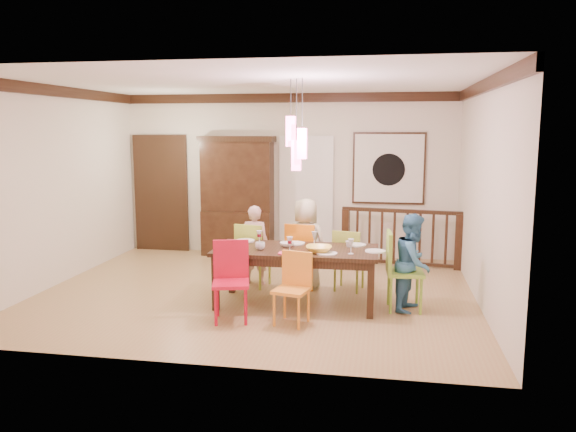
% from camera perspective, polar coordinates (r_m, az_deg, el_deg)
% --- Properties ---
extents(floor, '(6.00, 6.00, 0.00)m').
position_cam_1_polar(floor, '(8.00, -3.22, -7.73)').
color(floor, '#AA8452').
rests_on(floor, ground).
extents(ceiling, '(6.00, 6.00, 0.00)m').
position_cam_1_polar(ceiling, '(7.70, -3.41, 13.44)').
color(ceiling, white).
rests_on(ceiling, wall_back).
extents(wall_back, '(6.00, 0.00, 6.00)m').
position_cam_1_polar(wall_back, '(10.15, -0.07, 4.15)').
color(wall_back, beige).
rests_on(wall_back, floor).
extents(wall_left, '(0.00, 5.00, 5.00)m').
position_cam_1_polar(wall_left, '(8.90, -22.50, 2.81)').
color(wall_left, beige).
rests_on(wall_left, floor).
extents(wall_right, '(0.00, 5.00, 5.00)m').
position_cam_1_polar(wall_right, '(7.61, 19.26, 2.08)').
color(wall_right, beige).
rests_on(wall_right, floor).
extents(crown_molding, '(6.00, 5.00, 0.16)m').
position_cam_1_polar(crown_molding, '(7.69, -3.41, 12.85)').
color(crown_molding, black).
rests_on(crown_molding, wall_back).
extents(panel_door, '(1.04, 0.07, 2.24)m').
position_cam_1_polar(panel_door, '(10.83, -12.73, 2.10)').
color(panel_door, black).
rests_on(panel_door, wall_back).
extents(white_doorway, '(0.97, 0.05, 2.22)m').
position_cam_1_polar(white_doorway, '(10.11, 1.86, 1.85)').
color(white_doorway, silver).
rests_on(white_doorway, wall_back).
extents(painting, '(1.25, 0.06, 1.25)m').
position_cam_1_polar(painting, '(9.95, 10.19, 4.78)').
color(painting, black).
rests_on(painting, wall_back).
extents(pendant_cluster, '(0.27, 0.21, 1.14)m').
position_cam_1_polar(pendant_cluster, '(7.11, 0.86, 7.43)').
color(pendant_cluster, '#FB4B89').
rests_on(pendant_cluster, ceiling).
extents(dining_table, '(2.11, 0.98, 0.75)m').
position_cam_1_polar(dining_table, '(7.29, 0.83, -3.96)').
color(dining_table, black).
rests_on(dining_table, floor).
extents(chair_far_left, '(0.50, 0.50, 0.94)m').
position_cam_1_polar(chair_far_left, '(8.18, -3.47, -3.47)').
color(chair_far_left, '#AFC93B').
rests_on(chair_far_left, floor).
extents(chair_far_mid, '(0.47, 0.47, 0.96)m').
position_cam_1_polar(chair_far_mid, '(8.11, 1.53, -3.49)').
color(chair_far_mid, orange).
rests_on(chair_far_mid, floor).
extents(chair_far_right, '(0.47, 0.47, 0.88)m').
position_cam_1_polar(chair_far_right, '(8.03, 6.25, -4.00)').
color(chair_far_right, '#91A532').
rests_on(chair_far_right, floor).
extents(chair_near_left, '(0.52, 0.52, 0.95)m').
position_cam_1_polar(chair_near_left, '(6.74, -5.84, -6.14)').
color(chair_near_left, red).
rests_on(chair_near_left, floor).
extents(chair_near_mid, '(0.46, 0.46, 0.84)m').
position_cam_1_polar(chair_near_mid, '(6.61, 0.36, -6.95)').
color(chair_near_mid, orange).
rests_on(chair_near_mid, floor).
extents(chair_end_right, '(0.48, 0.48, 1.00)m').
position_cam_1_polar(chair_end_right, '(7.26, 11.81, -4.95)').
color(chair_end_right, '#87BB38').
rests_on(chair_end_right, floor).
extents(china_hutch, '(1.36, 0.46, 2.15)m').
position_cam_1_polar(china_hutch, '(10.18, -5.15, 2.06)').
color(china_hutch, black).
rests_on(china_hutch, floor).
extents(balustrade, '(2.01, 0.35, 0.96)m').
position_cam_1_polar(balustrade, '(9.59, 11.36, -2.04)').
color(balustrade, black).
rests_on(balustrade, floor).
extents(person_far_left, '(0.43, 0.29, 1.18)m').
position_cam_1_polar(person_far_left, '(8.29, -3.40, -2.94)').
color(person_far_left, beige).
rests_on(person_far_left, floor).
extents(person_far_mid, '(0.73, 0.57, 1.30)m').
position_cam_1_polar(person_far_mid, '(8.07, 1.80, -2.81)').
color(person_far_mid, '#BAB48C').
rests_on(person_far_mid, floor).
extents(person_end_right, '(0.62, 0.71, 1.24)m').
position_cam_1_polar(person_end_right, '(7.25, 12.60, -4.62)').
color(person_end_right, teal).
rests_on(person_end_right, floor).
extents(serving_bowl, '(0.36, 0.36, 0.08)m').
position_cam_1_polar(serving_bowl, '(7.05, 3.16, -3.38)').
color(serving_bowl, yellow).
rests_on(serving_bowl, dining_table).
extents(small_bowl, '(0.21, 0.21, 0.06)m').
position_cam_1_polar(small_bowl, '(7.37, -0.12, -2.91)').
color(small_bowl, white).
rests_on(small_bowl, dining_table).
extents(cup_left, '(0.14, 0.14, 0.10)m').
position_cam_1_polar(cup_left, '(7.19, -2.86, -3.06)').
color(cup_left, silver).
rests_on(cup_left, dining_table).
extents(cup_right, '(0.10, 0.10, 0.08)m').
position_cam_1_polar(cup_right, '(7.38, 6.22, -2.84)').
color(cup_right, silver).
rests_on(cup_right, dining_table).
extents(plate_far_left, '(0.26, 0.26, 0.01)m').
position_cam_1_polar(plate_far_left, '(7.77, -4.37, -2.49)').
color(plate_far_left, white).
rests_on(plate_far_left, dining_table).
extents(plate_far_mid, '(0.26, 0.26, 0.01)m').
position_cam_1_polar(plate_far_mid, '(7.57, 0.77, -2.77)').
color(plate_far_mid, white).
rests_on(plate_far_mid, dining_table).
extents(plate_far_right, '(0.26, 0.26, 0.01)m').
position_cam_1_polar(plate_far_right, '(7.51, 6.95, -2.92)').
color(plate_far_right, white).
rests_on(plate_far_right, dining_table).
extents(plate_near_left, '(0.26, 0.26, 0.01)m').
position_cam_1_polar(plate_near_left, '(7.13, -5.16, -3.53)').
color(plate_near_left, white).
rests_on(plate_near_left, dining_table).
extents(plate_near_mid, '(0.26, 0.26, 0.01)m').
position_cam_1_polar(plate_near_mid, '(6.97, 3.97, -3.81)').
color(plate_near_mid, white).
rests_on(plate_near_mid, dining_table).
extents(plate_end_right, '(0.26, 0.26, 0.01)m').
position_cam_1_polar(plate_end_right, '(7.17, 8.87, -3.54)').
color(plate_end_right, white).
rests_on(plate_end_right, dining_table).
extents(wine_glass_a, '(0.08, 0.08, 0.19)m').
position_cam_1_polar(wine_glass_a, '(7.50, -2.94, -2.20)').
color(wine_glass_a, '#590C19').
rests_on(wine_glass_a, dining_table).
extents(wine_glass_b, '(0.08, 0.08, 0.19)m').
position_cam_1_polar(wine_glass_b, '(7.43, 2.69, -2.31)').
color(wine_glass_b, silver).
rests_on(wine_glass_b, dining_table).
extents(wine_glass_c, '(0.08, 0.08, 0.19)m').
position_cam_1_polar(wine_glass_c, '(7.06, 0.17, -2.89)').
color(wine_glass_c, '#590C19').
rests_on(wine_glass_c, dining_table).
extents(wine_glass_d, '(0.08, 0.08, 0.19)m').
position_cam_1_polar(wine_glass_d, '(6.98, 6.41, -3.09)').
color(wine_glass_d, silver).
rests_on(wine_glass_d, dining_table).
extents(napkin, '(0.18, 0.14, 0.01)m').
position_cam_1_polar(napkin, '(6.96, -0.21, -3.80)').
color(napkin, '#D83359').
rests_on(napkin, dining_table).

